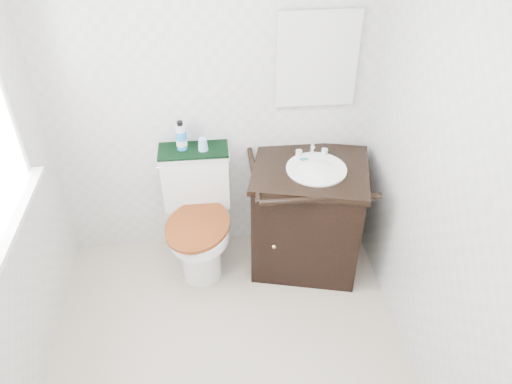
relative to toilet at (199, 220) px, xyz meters
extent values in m
plane|color=beige|center=(0.15, -0.96, -0.38)|extent=(2.40, 2.40, 0.00)
plane|color=silver|center=(0.15, 0.24, 0.82)|extent=(2.40, 0.00, 2.40)
plane|color=silver|center=(1.25, -0.96, 0.82)|extent=(0.00, 2.40, 2.40)
cube|color=silver|center=(0.82, 0.21, 1.07)|extent=(0.50, 0.02, 0.60)
cylinder|color=white|center=(0.00, -0.14, -0.16)|extent=(0.28, 0.28, 0.43)
cube|color=white|center=(0.00, 0.11, -0.16)|extent=(0.28, 0.28, 0.43)
cube|color=white|center=(0.00, 0.13, 0.26)|extent=(0.46, 0.18, 0.41)
cube|color=white|center=(0.00, 0.13, 0.48)|extent=(0.48, 0.20, 0.03)
cylinder|color=white|center=(0.00, -0.18, 0.05)|extent=(0.41, 0.41, 0.08)
cylinder|color=maroon|center=(0.00, -0.18, 0.11)|extent=(0.54, 0.54, 0.02)
cube|color=black|center=(0.77, -0.06, 0.01)|extent=(0.84, 0.76, 0.78)
cube|color=black|center=(0.77, -0.06, 0.42)|extent=(0.89, 0.81, 0.04)
cylinder|color=white|center=(0.80, -0.09, 0.44)|extent=(0.40, 0.40, 0.01)
ellipsoid|color=white|center=(0.80, -0.09, 0.39)|extent=(0.34, 0.34, 0.17)
cylinder|color=silver|center=(0.80, 0.07, 0.49)|extent=(0.02, 0.02, 0.10)
cube|color=white|center=(0.60, -0.06, -0.26)|extent=(0.20, 0.18, 0.24)
cube|color=white|center=(0.60, -0.06, -0.13)|extent=(0.22, 0.20, 0.03)
cube|color=black|center=(0.00, 0.13, 0.50)|extent=(0.47, 0.22, 0.02)
cylinder|color=#1B8BE6|center=(-0.07, 0.14, 0.58)|extent=(0.07, 0.07, 0.13)
cylinder|color=silver|center=(-0.07, 0.14, 0.67)|extent=(0.07, 0.07, 0.04)
cylinder|color=black|center=(-0.07, 0.14, 0.70)|extent=(0.04, 0.04, 0.03)
cone|color=#94BCF2|center=(0.07, 0.11, 0.56)|extent=(0.07, 0.07, 0.08)
ellipsoid|color=#186D74|center=(0.74, 0.02, 0.45)|extent=(0.08, 0.05, 0.02)
camera|label=1|loc=(0.13, -2.74, 2.26)|focal=35.00mm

